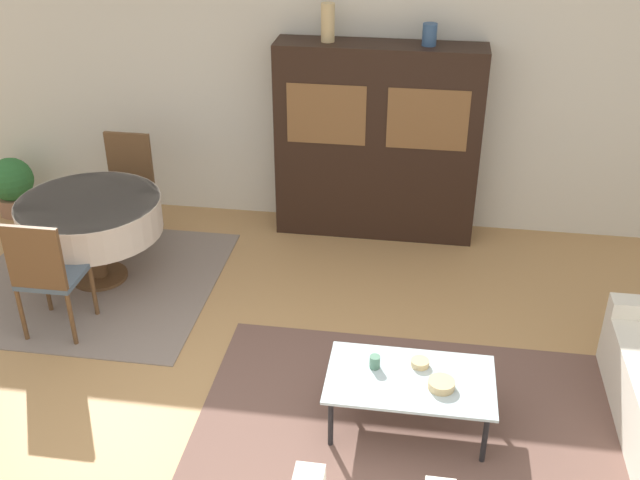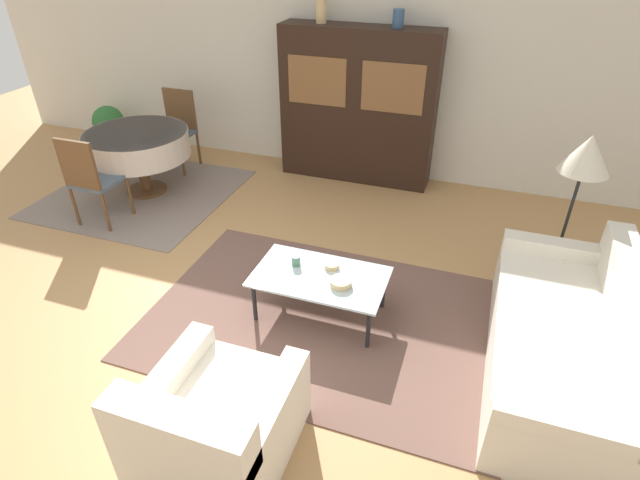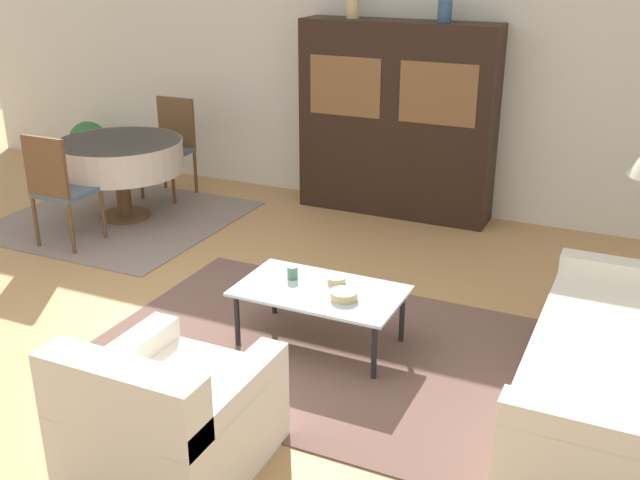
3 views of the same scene
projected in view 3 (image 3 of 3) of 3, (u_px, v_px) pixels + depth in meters
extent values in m
plane|color=tan|center=(151.00, 359.00, 4.83)|extent=(14.00, 14.00, 0.00)
cube|color=beige|center=(365.00, 69.00, 7.39)|extent=(10.00, 0.06, 2.70)
cube|color=brown|center=(325.00, 349.00, 4.94)|extent=(2.93, 2.03, 0.01)
cube|color=gray|center=(119.00, 219.00, 7.28)|extent=(2.11, 2.05, 0.01)
cube|color=silver|center=(617.00, 381.00, 4.16)|extent=(0.95, 2.02, 0.46)
cube|color=silver|center=(608.00, 430.00, 3.27)|extent=(0.95, 0.16, 0.12)
cube|color=silver|center=(636.00, 272.00, 4.84)|extent=(0.95, 0.16, 0.12)
cube|color=silver|center=(174.00, 426.00, 3.79)|extent=(0.84, 0.92, 0.45)
cube|color=silver|center=(121.00, 397.00, 3.34)|extent=(0.84, 0.20, 0.33)
cube|color=silver|center=(115.00, 363.00, 3.82)|extent=(0.16, 0.92, 0.12)
cube|color=silver|center=(229.00, 394.00, 3.55)|extent=(0.16, 0.92, 0.12)
cylinder|color=black|center=(237.00, 320.00, 4.92)|extent=(0.04, 0.04, 0.37)
cylinder|color=black|center=(374.00, 351.00, 4.54)|extent=(0.04, 0.04, 0.37)
cylinder|color=black|center=(274.00, 289.00, 5.35)|extent=(0.04, 0.04, 0.37)
cylinder|color=black|center=(402.00, 316.00, 4.97)|extent=(0.04, 0.04, 0.37)
cube|color=silver|center=(320.00, 291.00, 4.87)|extent=(1.09, 0.63, 0.02)
cube|color=black|center=(396.00, 120.00, 7.16)|extent=(1.88, 0.41, 1.85)
cube|color=brown|center=(345.00, 86.00, 7.04)|extent=(0.72, 0.01, 0.55)
cube|color=brown|center=(438.00, 94.00, 6.68)|extent=(0.72, 0.01, 0.55)
cylinder|color=brown|center=(126.00, 215.00, 7.32)|extent=(0.48, 0.48, 0.03)
cylinder|color=brown|center=(123.00, 194.00, 7.24)|extent=(0.14, 0.14, 0.46)
cylinder|color=beige|center=(120.00, 156.00, 7.10)|extent=(1.19, 1.19, 0.30)
cylinder|color=beige|center=(118.00, 142.00, 7.05)|extent=(1.20, 1.20, 0.03)
cylinder|color=brown|center=(68.00, 208.00, 6.87)|extent=(0.04, 0.04, 0.45)
cylinder|color=brown|center=(103.00, 214.00, 6.72)|extent=(0.04, 0.04, 0.45)
cylinder|color=brown|center=(36.00, 222.00, 6.53)|extent=(0.04, 0.04, 0.45)
cylinder|color=brown|center=(72.00, 229.00, 6.38)|extent=(0.04, 0.04, 0.45)
cube|color=#475666|center=(66.00, 192.00, 6.53)|extent=(0.44, 0.44, 0.04)
cube|color=brown|center=(45.00, 167.00, 6.26)|extent=(0.44, 0.04, 0.51)
cylinder|color=brown|center=(173.00, 182.00, 7.62)|extent=(0.04, 0.04, 0.45)
cylinder|color=brown|center=(141.00, 177.00, 7.78)|extent=(0.04, 0.04, 0.45)
cylinder|color=brown|center=(196.00, 172.00, 7.96)|extent=(0.04, 0.04, 0.45)
cylinder|color=brown|center=(164.00, 168.00, 8.12)|extent=(0.04, 0.04, 0.45)
cube|color=#475666|center=(167.00, 152.00, 7.78)|extent=(0.44, 0.44, 0.04)
cube|color=brown|center=(176.00, 122.00, 7.84)|extent=(0.44, 0.04, 0.51)
cylinder|color=black|center=(634.00, 319.00, 5.32)|extent=(0.28, 0.28, 0.02)
cylinder|color=#4C7A60|center=(293.00, 272.00, 5.01)|extent=(0.07, 0.07, 0.09)
cylinder|color=tan|center=(344.00, 295.00, 4.73)|extent=(0.17, 0.17, 0.05)
cylinder|color=tan|center=(336.00, 280.00, 4.96)|extent=(0.12, 0.12, 0.04)
cylinder|color=tan|center=(353.00, 0.00, 6.94)|extent=(0.12, 0.12, 0.33)
cylinder|color=#33517A|center=(445.00, 11.00, 6.62)|extent=(0.13, 0.13, 0.19)
cylinder|color=#93664C|center=(91.00, 164.00, 8.75)|extent=(0.33, 0.33, 0.19)
sphere|color=#2D6B33|center=(88.00, 141.00, 8.65)|extent=(0.44, 0.44, 0.44)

